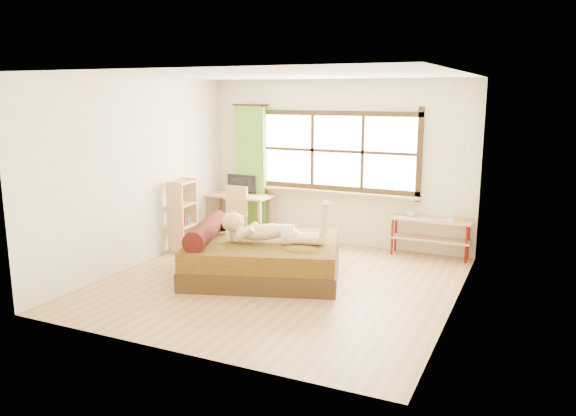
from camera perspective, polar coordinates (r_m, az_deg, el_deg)
The scene contains 18 objects.
floor at distance 7.54m, azimuth -1.00°, elevation -7.61°, with size 4.50×4.50×0.00m, color #9E754C.
ceiling at distance 7.12m, azimuth -1.08°, elevation 13.37°, with size 4.50×4.50×0.00m, color white.
wall_back at distance 9.27m, azimuth 5.04°, elevation 4.56°, with size 4.50×4.50×0.00m, color silver.
wall_front at distance 5.31m, azimuth -11.66°, elevation -0.95°, with size 4.50×4.50×0.00m, color silver.
wall_left at distance 8.42m, azimuth -14.98°, elevation 3.50°, with size 4.50×4.50×0.00m, color silver.
wall_right at distance 6.56m, azimuth 16.95°, elevation 1.17°, with size 4.50×4.50×0.00m, color silver.
window at distance 9.22m, azimuth 4.99°, elevation 5.52°, with size 2.80×0.16×1.46m.
curtain at distance 9.81m, azimuth -3.78°, elevation 3.80°, with size 0.55×0.10×2.20m, color #4D9729.
bed at distance 7.73m, azimuth -2.86°, elevation -4.98°, with size 2.44×2.18×0.77m.
woman at distance 7.48m, azimuth -1.68°, elevation -1.29°, with size 1.42×0.41×0.61m, color beige, non-canonical shape.
kitten at distance 8.06m, azimuth -6.75°, elevation -1.75°, with size 0.30×0.12×0.24m, color black, non-canonical shape.
desk at distance 9.81m, azimuth -5.04°, elevation 0.84°, with size 1.23×0.61×0.75m.
monitor at distance 9.81m, azimuth -4.92°, elevation 2.40°, with size 0.56×0.07×0.33m, color black.
chair at distance 9.48m, azimuth -5.57°, elevation -0.34°, with size 0.44×0.44×0.95m.
pipe_shelf at distance 8.85m, azimuth 14.33°, elevation -2.07°, with size 1.22×0.33×0.69m.
cup at distance 8.86m, azimuth 12.41°, elevation -0.56°, with size 0.12×0.12×0.10m, color gray.
book at distance 8.78m, azimuth 15.58°, elevation -1.11°, with size 0.15×0.21×0.02m, color gray.
bookshelf at distance 9.09m, azimuth -10.64°, elevation -0.71°, with size 0.32×0.52×1.13m.
Camera 1 is at (3.10, -6.41, 2.49)m, focal length 35.00 mm.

